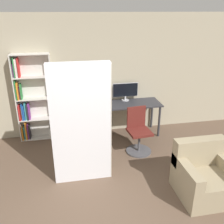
# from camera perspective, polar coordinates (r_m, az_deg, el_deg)

# --- Properties ---
(wall_back) EXTENTS (8.00, 0.06, 2.70)m
(wall_back) POSITION_cam_1_polar(r_m,az_deg,el_deg) (5.67, -6.17, 8.02)
(wall_back) COLOR tan
(wall_back) RESTS_ON ground
(desk) EXTENTS (1.49, 0.62, 0.77)m
(desk) POSITION_cam_1_polar(r_m,az_deg,el_deg) (5.71, 3.63, 1.07)
(desk) COLOR #2D2D33
(desk) RESTS_ON ground
(monitor) EXTENTS (0.60, 0.17, 0.42)m
(monitor) POSITION_cam_1_polar(r_m,az_deg,el_deg) (5.78, 3.07, 4.90)
(monitor) COLOR #B7B7BC
(monitor) RESTS_ON desk
(office_chair) EXTENTS (0.52, 0.52, 0.93)m
(office_chair) POSITION_cam_1_polar(r_m,az_deg,el_deg) (5.16, 6.03, -5.06)
(office_chair) COLOR #4C4C51
(office_chair) RESTS_ON ground
(bookshelf) EXTENTS (0.79, 0.25, 1.92)m
(bookshelf) POSITION_cam_1_polar(r_m,az_deg,el_deg) (5.71, -18.03, 2.66)
(bookshelf) COLOR beige
(bookshelf) RESTS_ON ground
(mattress_near) EXTENTS (0.96, 0.20, 2.04)m
(mattress_near) POSITION_cam_1_polar(r_m,az_deg,el_deg) (4.05, -6.97, -3.01)
(mattress_near) COLOR silver
(mattress_near) RESTS_ON ground
(armchair) EXTENTS (0.85, 0.80, 0.85)m
(armchair) POSITION_cam_1_polar(r_m,az_deg,el_deg) (4.31, 20.38, -13.54)
(armchair) COLOR gray
(armchair) RESTS_ON ground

